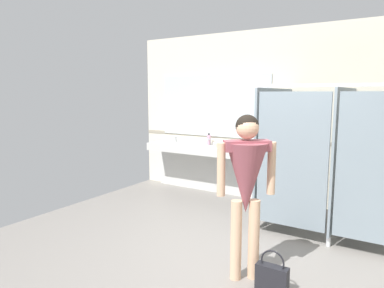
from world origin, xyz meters
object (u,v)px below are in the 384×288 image
(person_standing, at_px, (246,177))
(handbag, at_px, (272,277))
(paper_cup, at_px, (216,146))
(soap_dispenser, at_px, (209,140))

(person_standing, relative_size, handbag, 4.01)
(person_standing, distance_m, paper_cup, 2.74)
(person_standing, height_order, paper_cup, person_standing)
(handbag, height_order, soap_dispenser, soap_dispenser)
(handbag, relative_size, paper_cup, 4.86)
(person_standing, bearing_deg, handbag, -16.42)
(soap_dispenser, bearing_deg, handbag, -50.45)
(person_standing, xyz_separation_m, paper_cup, (-1.55, 2.27, -0.10))
(person_standing, relative_size, paper_cup, 19.47)
(handbag, relative_size, soap_dispenser, 1.89)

